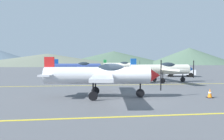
# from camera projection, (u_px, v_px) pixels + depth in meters

# --- Properties ---
(ground_plane) EXTENTS (400.00, 400.00, 0.00)m
(ground_plane) POSITION_uv_depth(u_px,v_px,m) (128.00, 98.00, 13.44)
(ground_plane) COLOR #54565B
(apron_line_near) EXTENTS (80.00, 0.16, 0.01)m
(apron_line_near) POSITION_uv_depth(u_px,v_px,m) (148.00, 116.00, 9.04)
(apron_line_near) COLOR yellow
(apron_line_near) RESTS_ON ground_plane
(apron_line_far) EXTENTS (80.00, 0.16, 0.01)m
(apron_line_far) POSITION_uv_depth(u_px,v_px,m) (113.00, 85.00, 20.58)
(apron_line_far) COLOR yellow
(apron_line_far) RESTS_ON ground_plane
(airplane_near) EXTENTS (7.71, 8.86, 2.65)m
(airplane_near) POSITION_uv_depth(u_px,v_px,m) (102.00, 75.00, 13.56)
(airplane_near) COLOR silver
(airplane_near) RESTS_ON ground_plane
(airplane_mid) EXTENTS (7.70, 8.85, 2.65)m
(airplane_mid) POSITION_uv_depth(u_px,v_px,m) (163.00, 69.00, 23.24)
(airplane_mid) COLOR silver
(airplane_mid) RESTS_ON ground_plane
(airplane_far) EXTENTS (7.70, 8.85, 2.65)m
(airplane_far) POSITION_uv_depth(u_px,v_px,m) (80.00, 67.00, 31.22)
(airplane_far) COLOR #33478C
(airplane_far) RESTS_ON ground_plane
(airplane_back) EXTENTS (7.68, 8.84, 2.65)m
(airplane_back) POSITION_uv_depth(u_px,v_px,m) (121.00, 65.00, 43.34)
(airplane_back) COLOR silver
(airplane_back) RESTS_ON ground_plane
(car_sedan) EXTENTS (4.62, 2.85, 1.62)m
(car_sedan) POSITION_uv_depth(u_px,v_px,m) (179.00, 71.00, 31.82)
(car_sedan) COLOR white
(car_sedan) RESTS_ON ground_plane
(traffic_cone_side) EXTENTS (0.36, 0.36, 0.59)m
(traffic_cone_side) POSITION_uv_depth(u_px,v_px,m) (210.00, 93.00, 13.51)
(traffic_cone_side) COLOR black
(traffic_cone_side) RESTS_ON ground_plane
(hill_centerleft) EXTENTS (89.12, 89.12, 6.81)m
(hill_centerleft) POSITION_uv_depth(u_px,v_px,m) (48.00, 59.00, 124.57)
(hill_centerleft) COLOR slate
(hill_centerleft) RESTS_ON ground_plane
(hill_centerright) EXTENTS (89.92, 89.92, 10.43)m
(hill_centerright) POSITION_uv_depth(u_px,v_px,m) (114.00, 58.00, 171.55)
(hill_centerright) COLOR #4C6651
(hill_centerright) RESTS_ON ground_plane
(hill_right) EXTENTS (61.46, 61.46, 11.73)m
(hill_right) POSITION_uv_depth(u_px,v_px,m) (189.00, 56.00, 147.79)
(hill_right) COLOR #4C6651
(hill_right) RESTS_ON ground_plane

